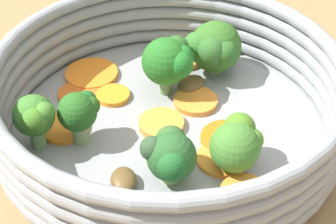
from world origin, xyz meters
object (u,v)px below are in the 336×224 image
Objects in this scene: skillet at (168,132)px; broccoli_floret_5 at (79,112)px; carrot_slice_8 at (80,94)px; carrot_slice_5 at (182,58)px; broccoli_floret_3 at (213,48)px; carrot_slice_3 at (222,159)px; broccoli_floret_1 at (169,155)px; carrot_slice_0 at (64,132)px; broccoli_floret_2 at (237,144)px; carrot_slice_6 at (113,95)px; mushroom_piece_1 at (124,180)px; carrot_slice_7 at (227,138)px; mushroom_piece_0 at (191,84)px; carrot_slice_2 at (246,194)px; broccoli_floret_0 at (35,117)px; carrot_slice_1 at (91,74)px; carrot_slice_4 at (161,124)px; carrot_slice_9 at (196,101)px; broccoli_floret_4 at (169,61)px.

broccoli_floret_5 is (-0.07, -0.01, 0.03)m from skillet.
carrot_slice_5 is at bearing 28.18° from carrot_slice_8.
broccoli_floret_3 is 0.14m from broccoli_floret_5.
broccoli_floret_1 reaches higher than carrot_slice_3.
carrot_slice_0 is 0.14m from carrot_slice_5.
carrot_slice_3 is 0.91× the size of broccoli_floret_2.
carrot_slice_3 is at bearing 23.44° from broccoli_floret_1.
carrot_slice_6 is at bearing 49.98° from carrot_slice_0.
mushroom_piece_1 is (-0.07, -0.02, 0.00)m from carrot_slice_3.
broccoli_floret_5 is at bearing 177.23° from carrot_slice_7.
mushroom_piece_0 reaches higher than carrot_slice_5.
carrot_slice_2 is 0.17m from broccoli_floret_0.
broccoli_floret_5 reaches higher than carrot_slice_2.
broccoli_floret_0 reaches higher than carrot_slice_1.
carrot_slice_3 is (0.11, -0.11, -0.00)m from carrot_slice_1.
carrot_slice_6 is 1.15× the size of mushroom_piece_1.
carrot_slice_5 is 0.04m from mushroom_piece_0.
broccoli_floret_3 reaches higher than carrot_slice_4.
carrot_slice_0 is at bearing 151.81° from broccoli_floret_5.
skillet is 0.07m from mushroom_piece_1.
carrot_slice_1 is 1.22× the size of carrot_slice_3.
broccoli_floret_0 is (-0.12, -0.11, 0.03)m from carrot_slice_5.
carrot_slice_4 is 0.86× the size of broccoli_floret_2.
broccoli_floret_5 is (-0.12, 0.04, 0.01)m from broccoli_floret_2.
broccoli_floret_5 is at bearing -128.63° from carrot_slice_5.
carrot_slice_0 is at bearing -152.47° from mushroom_piece_0.
skillet is 7.14× the size of carrot_slice_4.
carrot_slice_9 is at bearing 21.44° from broccoli_floret_0.
mushroom_piece_1 is (-0.08, -0.05, 0.00)m from carrot_slice_7.
broccoli_floret_1 reaches higher than skillet.
skillet is 0.06m from mushroom_piece_0.
broccoli_floret_5 is (-0.07, -0.06, -0.00)m from broccoli_floret_4.
broccoli_floret_3 is at bearing 60.24° from mushroom_piece_1.
broccoli_floret_3 reaches higher than carrot_slice_2.
mushroom_piece_0 is at bearing 108.78° from carrot_slice_7.
carrot_slice_7 is 0.07m from broccoli_floret_1.
broccoli_floret_4 is at bearing -21.38° from carrot_slice_1.
carrot_slice_2 reaches higher than skillet.
carrot_slice_1 is at bearing 132.34° from skillet.
carrot_slice_1 is 1.13× the size of carrot_slice_7.
carrot_slice_3 is (0.12, -0.04, 0.00)m from carrot_slice_0.
carrot_slice_7 is (-0.01, 0.06, -0.00)m from carrot_slice_2.
carrot_slice_9 is 0.11m from broccoli_floret_5.
carrot_slice_6 is at bearing 67.44° from broccoli_floret_5.
broccoli_floret_0 is at bearing 171.43° from carrot_slice_3.
carrot_slice_1 is at bearing 165.79° from mushroom_piece_0.
carrot_slice_1 is at bearing 158.62° from broccoli_floret_4.
carrot_slice_0 is at bearing -149.71° from broccoli_floret_4.
carrot_slice_2 is 0.11m from carrot_slice_9.
carrot_slice_7 is 1.69× the size of mushroom_piece_1.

